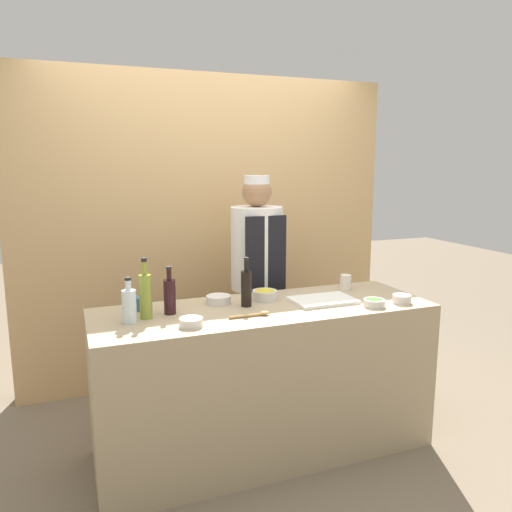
{
  "coord_description": "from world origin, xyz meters",
  "views": [
    {
      "loc": [
        -1.05,
        -2.61,
        1.72
      ],
      "look_at": [
        0.0,
        0.14,
        1.18
      ],
      "focal_mm": 35.0,
      "sensor_mm": 36.0,
      "label": 1
    }
  ],
  "objects_px": {
    "sauce_bowl_red": "(402,298)",
    "bottle_clear": "(129,305)",
    "sauce_bowl_orange": "(191,322)",
    "cup_blue": "(138,303)",
    "bottle_soy": "(246,287)",
    "chef_center": "(257,282)",
    "bottle_wine": "(170,295)",
    "wooden_spoon": "(255,314)",
    "sauce_bowl_white": "(219,299)",
    "bottle_oil": "(145,295)",
    "cup_cream": "(345,282)",
    "sauce_bowl_green": "(374,303)",
    "sauce_bowl_yellow": "(265,295)",
    "cutting_board": "(323,300)"
  },
  "relations": [
    {
      "from": "sauce_bowl_green",
      "to": "chef_center",
      "type": "relative_size",
      "value": 0.07
    },
    {
      "from": "cutting_board",
      "to": "bottle_soy",
      "type": "height_order",
      "value": "bottle_soy"
    },
    {
      "from": "wooden_spoon",
      "to": "sauce_bowl_white",
      "type": "bearing_deg",
      "value": 109.03
    },
    {
      "from": "sauce_bowl_yellow",
      "to": "bottle_wine",
      "type": "relative_size",
      "value": 0.56
    },
    {
      "from": "sauce_bowl_green",
      "to": "bottle_soy",
      "type": "xyz_separation_m",
      "value": [
        -0.7,
        0.28,
        0.09
      ]
    },
    {
      "from": "bottle_oil",
      "to": "bottle_wine",
      "type": "distance_m",
      "value": 0.14
    },
    {
      "from": "sauce_bowl_red",
      "to": "bottle_soy",
      "type": "height_order",
      "value": "bottle_soy"
    },
    {
      "from": "sauce_bowl_white",
      "to": "cutting_board",
      "type": "xyz_separation_m",
      "value": [
        0.6,
        -0.19,
        -0.02
      ]
    },
    {
      "from": "bottle_soy",
      "to": "chef_center",
      "type": "xyz_separation_m",
      "value": [
        0.3,
        0.61,
        -0.13
      ]
    },
    {
      "from": "sauce_bowl_yellow",
      "to": "bottle_wine",
      "type": "bearing_deg",
      "value": -172.34
    },
    {
      "from": "cutting_board",
      "to": "bottle_wine",
      "type": "bearing_deg",
      "value": 174.74
    },
    {
      "from": "cup_blue",
      "to": "cup_cream",
      "type": "bearing_deg",
      "value": -0.63
    },
    {
      "from": "cutting_board",
      "to": "bottle_oil",
      "type": "bearing_deg",
      "value": 177.22
    },
    {
      "from": "sauce_bowl_red",
      "to": "bottle_soy",
      "type": "relative_size",
      "value": 0.38
    },
    {
      "from": "wooden_spoon",
      "to": "bottle_wine",
      "type": "bearing_deg",
      "value": 153.08
    },
    {
      "from": "bottle_soy",
      "to": "chef_center",
      "type": "distance_m",
      "value": 0.69
    },
    {
      "from": "sauce_bowl_green",
      "to": "cup_blue",
      "type": "bearing_deg",
      "value": 162.09
    },
    {
      "from": "sauce_bowl_orange",
      "to": "sauce_bowl_red",
      "type": "relative_size",
      "value": 1.09
    },
    {
      "from": "sauce_bowl_orange",
      "to": "bottle_soy",
      "type": "height_order",
      "value": "bottle_soy"
    },
    {
      "from": "bottle_clear",
      "to": "cup_cream",
      "type": "height_order",
      "value": "bottle_clear"
    },
    {
      "from": "bottle_oil",
      "to": "bottle_clear",
      "type": "xyz_separation_m",
      "value": [
        -0.09,
        -0.06,
        -0.03
      ]
    },
    {
      "from": "bottle_soy",
      "to": "wooden_spoon",
      "type": "xyz_separation_m",
      "value": [
        -0.03,
        -0.21,
        -0.1
      ]
    },
    {
      "from": "sauce_bowl_green",
      "to": "wooden_spoon",
      "type": "distance_m",
      "value": 0.73
    },
    {
      "from": "sauce_bowl_yellow",
      "to": "sauce_bowl_white",
      "type": "xyz_separation_m",
      "value": [
        -0.29,
        0.02,
        -0.01
      ]
    },
    {
      "from": "bottle_oil",
      "to": "wooden_spoon",
      "type": "xyz_separation_m",
      "value": [
        0.56,
        -0.18,
        -0.12
      ]
    },
    {
      "from": "chef_center",
      "to": "cup_cream",
      "type": "bearing_deg",
      "value": -46.78
    },
    {
      "from": "sauce_bowl_green",
      "to": "bottle_wine",
      "type": "bearing_deg",
      "value": 166.11
    },
    {
      "from": "sauce_bowl_yellow",
      "to": "bottle_wine",
      "type": "distance_m",
      "value": 0.61
    },
    {
      "from": "bottle_wine",
      "to": "cup_cream",
      "type": "relative_size",
      "value": 2.64
    },
    {
      "from": "bottle_wine",
      "to": "cup_cream",
      "type": "xyz_separation_m",
      "value": [
        1.19,
        0.12,
        -0.05
      ]
    },
    {
      "from": "sauce_bowl_orange",
      "to": "bottle_oil",
      "type": "distance_m",
      "value": 0.31
    },
    {
      "from": "sauce_bowl_green",
      "to": "cutting_board",
      "type": "distance_m",
      "value": 0.31
    },
    {
      "from": "bottle_oil",
      "to": "wooden_spoon",
      "type": "distance_m",
      "value": 0.6
    },
    {
      "from": "sauce_bowl_white",
      "to": "cutting_board",
      "type": "relative_size",
      "value": 0.39
    },
    {
      "from": "sauce_bowl_red",
      "to": "bottle_soy",
      "type": "bearing_deg",
      "value": 163.4
    },
    {
      "from": "bottle_wine",
      "to": "sauce_bowl_orange",
      "type": "bearing_deg",
      "value": -77.29
    },
    {
      "from": "cup_blue",
      "to": "bottle_oil",
      "type": "bearing_deg",
      "value": -83.81
    },
    {
      "from": "cutting_board",
      "to": "bottle_soy",
      "type": "xyz_separation_m",
      "value": [
        -0.47,
        0.08,
        0.1
      ]
    },
    {
      "from": "sauce_bowl_red",
      "to": "bottle_clear",
      "type": "relative_size",
      "value": 0.45
    },
    {
      "from": "cutting_board",
      "to": "cup_cream",
      "type": "bearing_deg",
      "value": 36.47
    },
    {
      "from": "wooden_spoon",
      "to": "bottle_clear",
      "type": "bearing_deg",
      "value": 169.09
    },
    {
      "from": "bottle_clear",
      "to": "chef_center",
      "type": "relative_size",
      "value": 0.15
    },
    {
      "from": "sauce_bowl_red",
      "to": "cutting_board",
      "type": "bearing_deg",
      "value": 156.07
    },
    {
      "from": "sauce_bowl_orange",
      "to": "cup_blue",
      "type": "height_order",
      "value": "cup_blue"
    },
    {
      "from": "cup_blue",
      "to": "bottle_clear",
      "type": "bearing_deg",
      "value": -108.35
    },
    {
      "from": "chef_center",
      "to": "cutting_board",
      "type": "bearing_deg",
      "value": -76.19
    },
    {
      "from": "sauce_bowl_white",
      "to": "cutting_board",
      "type": "distance_m",
      "value": 0.63
    },
    {
      "from": "sauce_bowl_green",
      "to": "cup_cream",
      "type": "xyz_separation_m",
      "value": [
        0.05,
        0.41,
        0.03
      ]
    },
    {
      "from": "cup_cream",
      "to": "wooden_spoon",
      "type": "height_order",
      "value": "cup_cream"
    },
    {
      "from": "sauce_bowl_yellow",
      "to": "wooden_spoon",
      "type": "height_order",
      "value": "sauce_bowl_yellow"
    }
  ]
}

